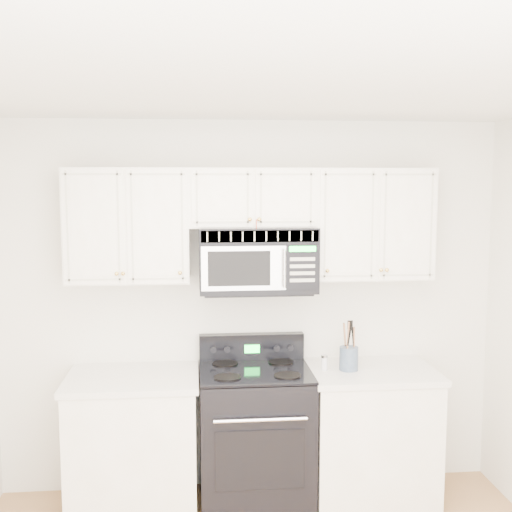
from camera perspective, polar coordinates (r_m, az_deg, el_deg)
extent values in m
cube|color=silver|center=(2.75, 2.72, 15.35)|extent=(3.50, 3.50, 0.01)
cube|color=silver|center=(4.55, -0.55, -4.54)|extent=(3.50, 0.01, 2.60)
cube|color=white|center=(4.50, -10.80, -16.25)|extent=(0.82, 0.63, 0.88)
cube|color=beige|center=(4.34, -10.93, -10.65)|extent=(0.86, 0.65, 0.04)
cube|color=black|center=(4.70, -10.64, -20.45)|extent=(0.82, 0.55, 0.10)
cube|color=white|center=(4.64, 10.10, -15.53)|extent=(0.82, 0.63, 0.88)
cube|color=beige|center=(4.48, 10.22, -10.08)|extent=(0.86, 0.65, 0.04)
cube|color=black|center=(4.83, 9.86, -19.64)|extent=(0.82, 0.55, 0.10)
cube|color=black|center=(4.49, -0.07, -15.90)|extent=(0.74, 0.63, 0.92)
cube|color=black|center=(4.20, 0.37, -17.70)|extent=(0.56, 0.01, 0.39)
cylinder|color=#BABAC2|center=(4.08, 0.41, -14.38)|extent=(0.58, 0.02, 0.02)
cube|color=black|center=(4.33, -0.07, -10.22)|extent=(0.74, 0.63, 0.02)
cube|color=black|center=(4.57, -0.40, -8.12)|extent=(0.74, 0.08, 0.19)
cube|color=#17F33C|center=(4.53, -0.35, -8.26)|extent=(0.11, 0.00, 0.06)
cube|color=white|center=(4.31, -11.31, 2.70)|extent=(0.80, 0.33, 0.75)
cube|color=white|center=(4.45, 10.21, 2.85)|extent=(0.80, 0.33, 0.75)
cube|color=white|center=(4.30, -0.37, 5.22)|extent=(0.84, 0.33, 0.39)
sphere|color=#D4AC53|center=(4.16, -11.74, -1.55)|extent=(0.03, 0.03, 0.03)
sphere|color=#D4AC53|center=(4.13, -6.77, -1.50)|extent=(0.03, 0.03, 0.03)
sphere|color=#D4AC53|center=(4.22, 6.37, -1.32)|extent=(0.03, 0.03, 0.03)
sphere|color=#D4AC53|center=(4.31, 11.06, -1.24)|extent=(0.03, 0.03, 0.03)
sphere|color=#D4AC53|center=(4.11, -0.55, 3.27)|extent=(0.03, 0.03, 0.03)
sphere|color=#D4AC53|center=(4.12, 0.29, 3.28)|extent=(0.03, 0.03, 0.03)
cylinder|color=red|center=(4.12, 0.04, 2.54)|extent=(0.01, 0.00, 0.11)
sphere|color=#D4AC53|center=(4.12, 0.04, 1.74)|extent=(0.03, 0.03, 0.03)
cube|color=black|center=(4.30, 0.12, -0.26)|extent=(0.78, 0.39, 0.43)
cube|color=#B8B5A4|center=(4.10, 0.38, 1.77)|extent=(0.76, 0.01, 0.08)
cube|color=#BBBBBB|center=(4.10, -1.09, -1.11)|extent=(0.54, 0.01, 0.29)
cube|color=black|center=(4.09, -1.50, -1.13)|extent=(0.40, 0.01, 0.23)
cube|color=black|center=(4.15, 4.14, -1.04)|extent=(0.21, 0.01, 0.29)
cube|color=#17F33C|center=(4.12, 4.17, 0.64)|extent=(0.17, 0.00, 0.04)
cylinder|color=#BABAC2|center=(4.09, 2.54, -1.13)|extent=(0.02, 0.02, 0.25)
cylinder|color=#4A596C|center=(4.40, 8.25, -9.01)|extent=(0.13, 0.13, 0.16)
cylinder|color=#996543|center=(4.39, 8.71, -8.00)|extent=(0.01, 0.01, 0.27)
cylinder|color=black|center=(4.41, 7.95, -7.80)|extent=(0.01, 0.01, 0.30)
cylinder|color=#996543|center=(4.35, 8.14, -7.87)|extent=(0.01, 0.01, 0.32)
cylinder|color=black|center=(4.39, 8.71, -8.00)|extent=(0.01, 0.01, 0.27)
cylinder|color=#996543|center=(4.40, 7.94, -7.81)|extent=(0.01, 0.01, 0.30)
cylinder|color=black|center=(4.35, 8.15, -7.87)|extent=(0.01, 0.01, 0.32)
cylinder|color=#996543|center=(4.39, 8.70, -8.00)|extent=(0.01, 0.01, 0.27)
cylinder|color=silver|center=(4.39, 6.09, -9.52)|extent=(0.04, 0.04, 0.09)
cylinder|color=#BABAC2|center=(4.37, 6.10, -8.86)|extent=(0.04, 0.04, 0.02)
cylinder|color=silver|center=(4.41, 7.95, -9.51)|extent=(0.04, 0.04, 0.08)
cylinder|color=#BABAC2|center=(4.40, 7.96, -8.91)|extent=(0.04, 0.04, 0.02)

